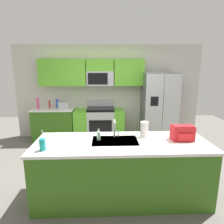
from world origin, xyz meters
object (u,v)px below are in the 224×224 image
refrigerator (159,107)px  sink_faucet (115,127)px  range_oven (99,124)px  bottle_blue (57,104)px  backpack (182,133)px  pepper_mill (50,104)px  bottle_pink (38,103)px  paper_towel_roll (144,129)px  drink_cup_teal (43,144)px  soap_dispenser (99,136)px  toaster (64,105)px

refrigerator → sink_faucet: bearing=-120.3°
range_oven → bottle_blue: size_ratio=5.69×
sink_faucet → backpack: (1.01, -0.16, -0.05)m
pepper_mill → bottle_pink: (-0.31, 0.00, 0.03)m
bottle_blue → sink_faucet: size_ratio=0.85×
paper_towel_roll → backpack: bearing=-18.2°
bottle_pink → paper_towel_roll: 3.35m
pepper_mill → backpack: (2.64, -2.51, 0.01)m
drink_cup_teal → backpack: size_ratio=0.87×
sink_faucet → range_oven: bearing=97.3°
sink_faucet → paper_towel_roll: sink_faucet is taller
bottle_blue → drink_cup_teal: bearing=-80.8°
soap_dispenser → backpack: bearing=-2.5°
bottle_blue → backpack: (2.45, -2.56, -0.00)m
bottle_blue → sink_faucet: 2.80m
backpack → range_oven: bearing=117.6°
pepper_mill → bottle_blue: 0.20m
drink_cup_teal → range_oven: bearing=76.6°
toaster → backpack: bearing=-47.5°
drink_cup_teal → soap_dispenser: size_ratio=1.65×
range_oven → soap_dispenser: size_ratio=8.00×
pepper_mill → drink_cup_teal: (0.66, -2.81, -0.03)m
refrigerator → paper_towel_roll: 2.42m
pepper_mill → drink_cup_teal: bearing=-76.7°
range_oven → bottle_pink: size_ratio=4.82×
paper_towel_roll → range_oven: bearing=108.3°
drink_cup_teal → paper_towel_roll: (1.44, 0.48, 0.04)m
toaster → bottle_blue: size_ratio=1.17×
drink_cup_teal → backpack: 2.00m
toaster → soap_dispenser: (1.00, -2.40, -0.02)m
range_oven → drink_cup_teal: 2.94m
range_oven → bottle_blue: 1.28m
bottle_pink → backpack: 3.88m
bottle_pink → backpack: bearing=-40.3°
bottle_pink → bottle_blue: bearing=6.0°
pepper_mill → soap_dispenser: pepper_mill is taller
refrigerator → sink_faucet: 2.64m
paper_towel_roll → drink_cup_teal: bearing=-161.5°
soap_dispenser → paper_towel_roll: (0.71, 0.12, 0.05)m
toaster → soap_dispenser: 2.60m
range_oven → paper_towel_roll: 2.52m
sink_faucet → soap_dispenser: (-0.25, -0.10, -0.10)m
toaster → drink_cup_teal: drink_cup_teal is taller
bottle_blue → paper_towel_roll: 3.05m
bottle_pink → sink_faucet: size_ratio=1.00×
drink_cup_teal → paper_towel_roll: bearing=18.5°
bottle_blue → sink_faucet: bearing=-59.1°
pepper_mill → bottle_blue: size_ratio=0.90×
toaster → bottle_pink: size_ratio=0.99×
pepper_mill → sink_faucet: bearing=-55.1°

